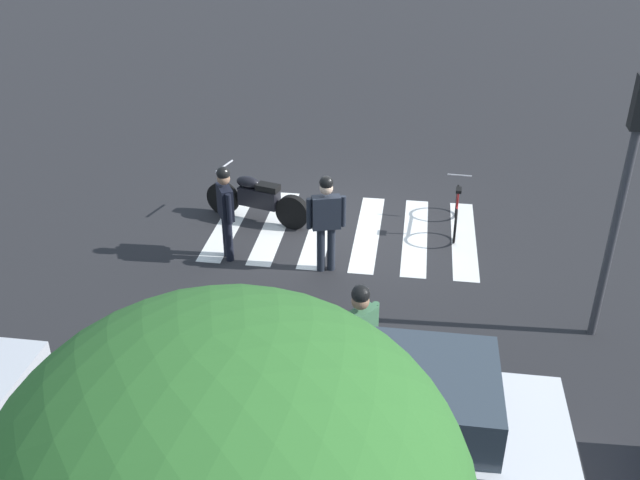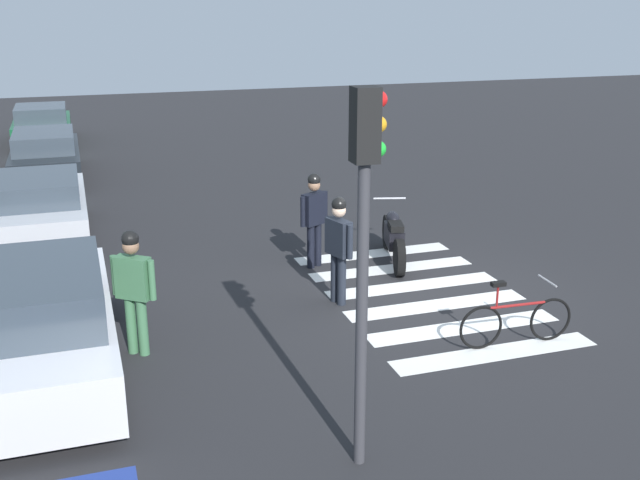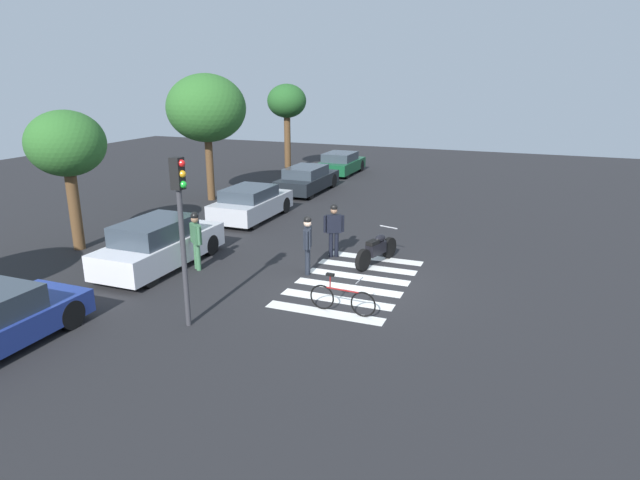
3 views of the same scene
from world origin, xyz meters
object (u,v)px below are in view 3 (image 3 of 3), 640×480
officer_by_motorcycle (334,227)px  car_green_compact (341,163)px  officer_on_foot (308,241)px  traffic_light_pole (181,215)px  car_black_suv (307,179)px  car_white_van (159,244)px  leaning_bicycle (342,299)px  car_silver_sedan (251,203)px  police_motorcycle (377,250)px  pedestrian_bystander (196,237)px

officer_by_motorcycle → car_green_compact: bearing=18.7°
officer_on_foot → traffic_light_pole: 4.69m
officer_on_foot → car_black_suv: 11.78m
officer_by_motorcycle → car_white_van: officer_by_motorcycle is taller
leaning_bicycle → car_green_compact: 19.81m
car_silver_sedan → traffic_light_pole: bearing=-160.0°
leaning_bicycle → officer_on_foot: (2.24, 1.85, 0.65)m
officer_on_foot → car_green_compact: officer_on_foot is taller
police_motorcycle → traffic_light_pole: bearing=153.5°
leaning_bicycle → officer_on_foot: officer_on_foot is taller
police_motorcycle → officer_on_foot: size_ratio=1.23×
pedestrian_bystander → car_green_compact: size_ratio=0.45×
officer_by_motorcycle → pedestrian_bystander: bearing=127.8°
pedestrian_bystander → car_silver_sedan: (5.93, 1.38, -0.38)m
officer_on_foot → traffic_light_pole: size_ratio=0.45×
car_silver_sedan → officer_on_foot: bearing=-137.7°
officer_on_foot → car_silver_sedan: bearing=42.3°
car_white_van → car_silver_sedan: (6.16, 0.21, -0.06)m
leaning_bicycle → car_green_compact: bearing=19.6°
leaning_bicycle → officer_by_motorcycle: size_ratio=0.99×
car_green_compact → police_motorcycle: bearing=-156.6°
leaning_bicycle → police_motorcycle: bearing=3.2°
officer_by_motorcycle → pedestrian_bystander: 4.30m
police_motorcycle → car_silver_sedan: 7.17m
car_white_van → car_black_suv: size_ratio=1.02×
car_black_suv → traffic_light_pole: traffic_light_pole is taller
car_black_suv → leaning_bicycle: bearing=-153.8°
police_motorcycle → car_white_van: 6.61m
officer_on_foot → car_black_suv: officer_on_foot is taller
leaning_bicycle → officer_on_foot: bearing=39.6°
police_motorcycle → car_black_suv: car_black_suv is taller
police_motorcycle → officer_by_motorcycle: (0.20, 1.48, 0.54)m
leaning_bicycle → traffic_light_pole: (-1.97, 3.09, 2.29)m
car_white_van → car_black_suv: bearing=0.9°
leaning_bicycle → car_green_compact: (18.66, 6.64, 0.25)m
leaning_bicycle → officer_on_foot: 2.98m
pedestrian_bystander → traffic_light_pole: size_ratio=0.45×
car_white_van → car_green_compact: bearing=1.2°
traffic_light_pole → car_silver_sedan: bearing=20.0°
traffic_light_pole → car_black_suv: bearing=12.5°
officer_by_motorcycle → car_white_van: bearing=122.0°
officer_by_motorcycle → traffic_light_pole: (-5.98, 1.40, 1.66)m
police_motorcycle → car_silver_sedan: bearing=60.7°
traffic_light_pole → police_motorcycle: bearing=-26.5°
officer_by_motorcycle → car_green_compact: 15.47m
officer_by_motorcycle → car_silver_sedan: officer_by_motorcycle is taller
pedestrian_bystander → car_black_suv: 11.79m
officer_on_foot → car_green_compact: 17.11m
car_black_suv → traffic_light_pole: bearing=-167.5°
officer_on_foot → car_green_compact: (16.42, 4.79, -0.40)m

